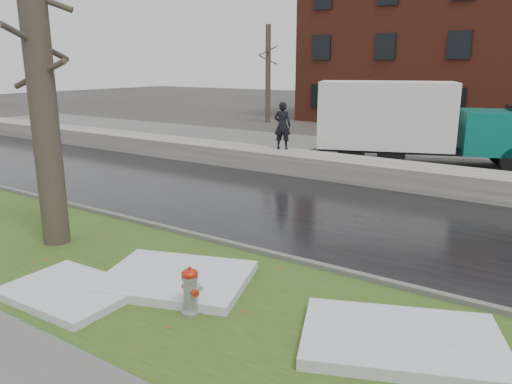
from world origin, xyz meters
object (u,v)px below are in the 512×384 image
Objects in this scene: box_truck at (412,122)px; worker at (282,126)px; tree at (40,78)px; fire_hydrant at (191,289)px.

worker is at bearing -161.11° from box_truck.
box_truck is at bearing -156.60° from worker.
tree is at bearing 74.48° from worker.
fire_hydrant is 12.05m from worker.
box_truck is 5.39× the size of worker.
box_truck reaches higher than fire_hydrant.
tree is at bearing -126.77° from box_truck.
box_truck is (3.78, 13.41, -1.93)m from tree.
box_truck reaches higher than worker.
fire_hydrant is 0.45× the size of worker.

